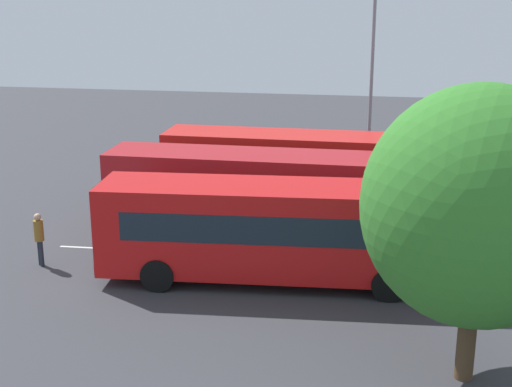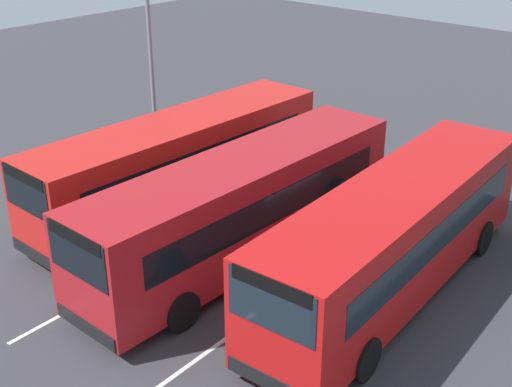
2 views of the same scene
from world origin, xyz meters
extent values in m
plane|color=#38383D|center=(0.00, 0.00, 0.00)|extent=(71.48, 71.48, 0.00)
cube|color=red|center=(-0.30, -3.88, 1.75)|extent=(10.91, 2.52, 2.78)
cube|color=black|center=(5.11, -3.94, 2.50)|extent=(0.14, 2.12, 1.17)
cube|color=black|center=(-0.28, -2.71, 2.08)|extent=(9.15, 0.17, 0.89)
cube|color=black|center=(-0.31, -5.06, 2.08)|extent=(9.15, 0.17, 0.89)
cube|color=black|center=(5.13, -3.94, 2.96)|extent=(0.12, 1.93, 0.32)
cube|color=black|center=(5.14, -3.94, 0.58)|extent=(0.12, 2.22, 0.36)
cylinder|color=black|center=(3.20, -2.77, 0.52)|extent=(1.04, 0.29, 1.03)
cylinder|color=black|center=(3.18, -5.06, 0.52)|extent=(1.04, 0.29, 1.03)
cylinder|color=black|center=(-3.77, -2.70, 0.52)|extent=(1.04, 0.29, 1.03)
cylinder|color=black|center=(-3.79, -5.00, 0.52)|extent=(1.04, 0.29, 1.03)
cube|color=#AD191E|center=(0.75, -0.14, 1.75)|extent=(10.89, 2.44, 2.78)
cube|color=black|center=(6.15, -0.12, 2.50)|extent=(0.13, 2.12, 1.17)
cube|color=black|center=(0.75, 1.04, 2.08)|extent=(9.15, 0.10, 0.89)
cube|color=black|center=(0.75, -1.31, 2.08)|extent=(9.15, 0.10, 0.89)
cube|color=black|center=(6.17, -0.12, 2.96)|extent=(0.11, 1.93, 0.32)
cube|color=black|center=(6.18, -0.12, 0.58)|extent=(0.11, 2.22, 0.36)
cylinder|color=black|center=(4.23, 1.02, 0.52)|extent=(1.04, 0.28, 1.03)
cylinder|color=black|center=(4.24, -1.27, 0.52)|extent=(1.04, 0.28, 1.03)
cylinder|color=black|center=(-2.74, 1.00, 0.52)|extent=(1.04, 0.28, 1.03)
cylinder|color=black|center=(-2.73, -1.29, 0.52)|extent=(1.04, 0.28, 1.03)
cube|color=red|center=(-0.61, 3.97, 1.75)|extent=(11.03, 3.17, 2.78)
cube|color=#19232D|center=(4.78, 4.35, 2.50)|extent=(0.27, 2.13, 1.17)
cube|color=#19232D|center=(-0.70, 5.15, 2.08)|extent=(9.13, 0.72, 0.89)
cube|color=#19232D|center=(-0.53, 2.80, 2.08)|extent=(9.13, 0.72, 0.89)
cube|color=black|center=(4.80, 4.35, 2.96)|extent=(0.24, 1.93, 0.32)
cube|color=black|center=(4.81, 4.36, 0.58)|extent=(0.26, 2.22, 0.36)
cylinder|color=black|center=(2.78, 5.36, 0.52)|extent=(1.05, 0.35, 1.03)
cylinder|color=black|center=(2.94, 3.07, 0.52)|extent=(1.05, 0.35, 1.03)
cylinder|color=black|center=(-4.17, 4.87, 0.52)|extent=(1.05, 0.35, 1.03)
cylinder|color=black|center=(-4.01, 2.58, 0.52)|extent=(1.05, 0.35, 1.03)
cylinder|color=#232833|center=(7.30, 3.99, 0.44)|extent=(0.13, 0.13, 0.89)
cylinder|color=#232833|center=(7.18, 4.10, 0.44)|extent=(0.13, 0.13, 0.89)
cylinder|color=olive|center=(7.24, 4.05, 1.24)|extent=(0.45, 0.45, 0.70)
sphere|color=tan|center=(7.24, 4.05, 1.71)|extent=(0.24, 0.24, 0.24)
cylinder|color=gray|center=(-3.21, -8.51, 4.50)|extent=(0.16, 0.16, 8.99)
cylinder|color=#4C3823|center=(-5.94, 8.92, 1.15)|extent=(0.44, 0.44, 2.30)
ellipsoid|color=#337A28|center=(-5.94, 8.92, 4.28)|extent=(5.28, 4.75, 5.55)
cube|color=silver|center=(0.00, -1.95, 0.00)|extent=(14.83, 0.71, 0.01)
cube|color=silver|center=(0.00, 1.95, 0.00)|extent=(14.83, 0.71, 0.01)
camera|label=1|loc=(-3.67, 24.69, 9.06)|focal=50.10mm
camera|label=2|loc=(13.32, 11.50, 10.10)|focal=47.63mm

